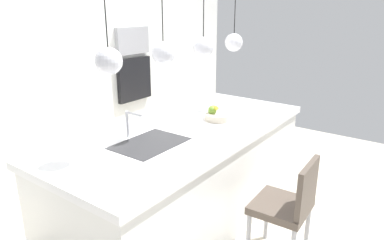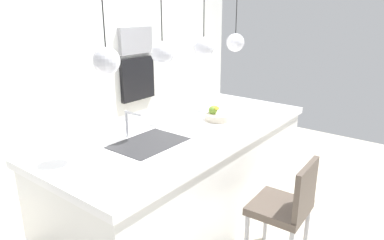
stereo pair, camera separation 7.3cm
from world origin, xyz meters
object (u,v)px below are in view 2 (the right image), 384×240
object	(u,v)px
fruit_bowl	(218,115)
chair_near	(287,205)
microwave	(135,40)
oven	(137,79)

from	to	relation	value
fruit_bowl	chair_near	distance (m)	1.05
fruit_bowl	microwave	world-z (taller)	microwave
chair_near	fruit_bowl	bearing A→B (deg)	68.41
microwave	oven	bearing A→B (deg)	0.00
microwave	oven	xyz separation A→B (m)	(0.00, 0.00, -0.50)
fruit_bowl	chair_near	size ratio (longest dim) A/B	0.30
microwave	chair_near	xyz separation A→B (m)	(-0.92, -2.54, -1.02)
microwave	chair_near	bearing A→B (deg)	-109.89
oven	chair_near	distance (m)	2.75
microwave	oven	world-z (taller)	microwave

